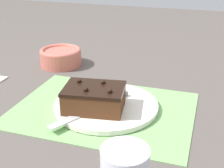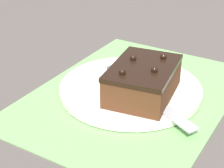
{
  "view_description": "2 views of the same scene",
  "coord_description": "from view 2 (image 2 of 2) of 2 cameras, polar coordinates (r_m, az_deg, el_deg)",
  "views": [
    {
      "loc": [
        -0.24,
        0.67,
        0.39
      ],
      "look_at": [
        -0.01,
        -0.03,
        0.06
      ],
      "focal_mm": 50.0,
      "sensor_mm": 36.0,
      "label": 1
    },
    {
      "loc": [
        0.55,
        0.28,
        0.36
      ],
      "look_at": [
        0.03,
        -0.03,
        0.03
      ],
      "focal_mm": 60.0,
      "sensor_mm": 36.0,
      "label": 2
    }
  ],
  "objects": [
    {
      "name": "ground_plane",
      "position": [
        0.71,
        3.08,
        -1.68
      ],
      "size": [
        3.0,
        3.0,
        0.0
      ],
      "primitive_type": "plane",
      "color": "#544C47"
    },
    {
      "name": "placemat_woven",
      "position": [
        0.71,
        3.08,
        -1.54
      ],
      "size": [
        0.46,
        0.34,
        0.0
      ],
      "primitive_type": "cube",
      "color": "#7AB266",
      "rests_on": "ground_plane"
    },
    {
      "name": "cake_plate",
      "position": [
        0.71,
        2.81,
        -0.66
      ],
      "size": [
        0.27,
        0.27,
        0.01
      ],
      "color": "white",
      "rests_on": "placemat_woven"
    },
    {
      "name": "chocolate_cake",
      "position": [
        0.67,
        4.75,
        0.57
      ],
      "size": [
        0.16,
        0.13,
        0.07
      ],
      "rotation": [
        0.0,
        0.0,
        0.15
      ],
      "color": "#512D19",
      "rests_on": "cake_plate"
    },
    {
      "name": "serving_knife",
      "position": [
        0.7,
        3.31,
        -0.17
      ],
      "size": [
        0.13,
        0.23,
        0.01
      ],
      "rotation": [
        0.0,
        0.0,
        5.8
      ],
      "color": "slate",
      "rests_on": "cake_plate"
    }
  ]
}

